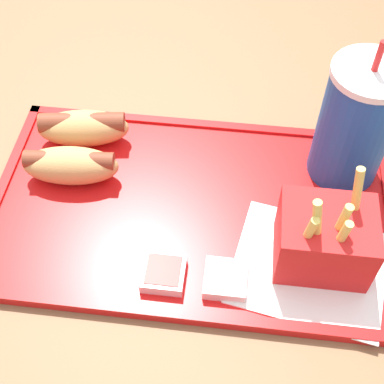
% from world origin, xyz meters
% --- Properties ---
extents(dining_table, '(1.23, 0.96, 0.77)m').
position_xyz_m(dining_table, '(0.00, 0.00, 0.39)').
color(dining_table, brown).
rests_on(dining_table, ground_plane).
extents(food_tray, '(0.48, 0.29, 0.01)m').
position_xyz_m(food_tray, '(-0.03, -0.03, 0.78)').
color(food_tray, red).
rests_on(food_tray, dining_table).
extents(paper_napkin, '(0.18, 0.16, 0.00)m').
position_xyz_m(paper_napkin, '(0.10, -0.09, 0.78)').
color(paper_napkin, white).
rests_on(paper_napkin, food_tray).
extents(soda_cup, '(0.09, 0.09, 0.19)m').
position_xyz_m(soda_cup, '(0.15, 0.05, 0.86)').
color(soda_cup, '#194CA5').
rests_on(soda_cup, food_tray).
extents(hot_dog_far, '(0.12, 0.06, 0.05)m').
position_xyz_m(hot_dog_far, '(-0.18, 0.06, 0.81)').
color(hot_dog_far, tan).
rests_on(hot_dog_far, food_tray).
extents(hot_dog_near, '(0.12, 0.06, 0.05)m').
position_xyz_m(hot_dog_near, '(-0.18, 0.00, 0.81)').
color(hot_dog_near, tan).
rests_on(hot_dog_near, food_tray).
extents(fries_carton, '(0.10, 0.08, 0.13)m').
position_xyz_m(fries_carton, '(0.11, -0.08, 0.82)').
color(fries_carton, red).
rests_on(fries_carton, food_tray).
extents(sauce_cup_mayo, '(0.05, 0.05, 0.02)m').
position_xyz_m(sauce_cup_mayo, '(0.01, -0.12, 0.79)').
color(sauce_cup_mayo, silver).
rests_on(sauce_cup_mayo, food_tray).
extents(sauce_cup_ketchup, '(0.05, 0.05, 0.02)m').
position_xyz_m(sauce_cup_ketchup, '(-0.05, -0.12, 0.79)').
color(sauce_cup_ketchup, silver).
rests_on(sauce_cup_ketchup, food_tray).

